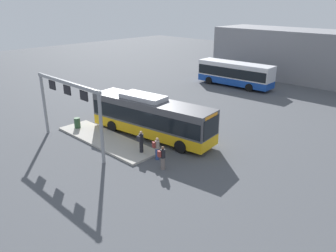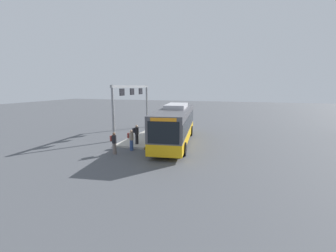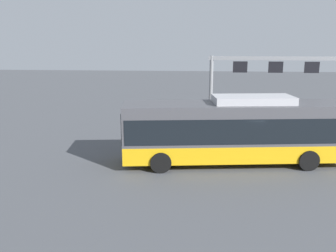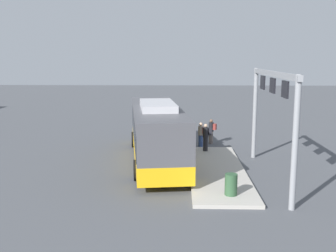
% 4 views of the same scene
% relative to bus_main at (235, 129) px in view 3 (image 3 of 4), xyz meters
% --- Properties ---
extents(ground_plane, '(120.00, 120.00, 0.00)m').
position_rel_bus_main_xyz_m(ground_plane, '(0.01, 0.00, -1.81)').
color(ground_plane, '#4C4F54').
extents(platform_curb, '(10.00, 2.80, 0.16)m').
position_rel_bus_main_xyz_m(platform_curb, '(-2.02, -3.20, -1.73)').
color(platform_curb, '#B2ADA3').
rests_on(platform_curb, ground).
extents(bus_main, '(11.35, 3.94, 3.46)m').
position_rel_bus_main_xyz_m(bus_main, '(0.00, 0.00, 0.00)').
color(bus_main, '#EAAD14').
rests_on(bus_main, ground).
extents(person_boarding, '(0.49, 0.60, 1.67)m').
position_rel_bus_main_xyz_m(person_boarding, '(4.72, -3.45, -0.92)').
color(person_boarding, slate).
rests_on(person_boarding, ground).
extents(person_waiting_near, '(0.50, 0.60, 1.67)m').
position_rel_bus_main_xyz_m(person_waiting_near, '(3.40, -2.68, -0.92)').
color(person_waiting_near, '#334C8C').
rests_on(person_waiting_near, ground).
extents(person_waiting_mid, '(0.42, 0.58, 1.67)m').
position_rel_bus_main_xyz_m(person_waiting_mid, '(1.96, -2.90, -0.76)').
color(person_waiting_mid, black).
rests_on(person_waiting_mid, platform_curb).
extents(platform_sign_gantry, '(8.45, 0.24, 5.20)m').
position_rel_bus_main_xyz_m(platform_sign_gantry, '(-2.95, -5.62, 1.90)').
color(platform_sign_gantry, gray).
rests_on(platform_sign_gantry, ground).
extents(trash_bin, '(0.52, 0.52, 0.90)m').
position_rel_bus_main_xyz_m(trash_bin, '(-5.84, -3.42, -1.20)').
color(trash_bin, '#2D5133').
rests_on(trash_bin, platform_curb).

